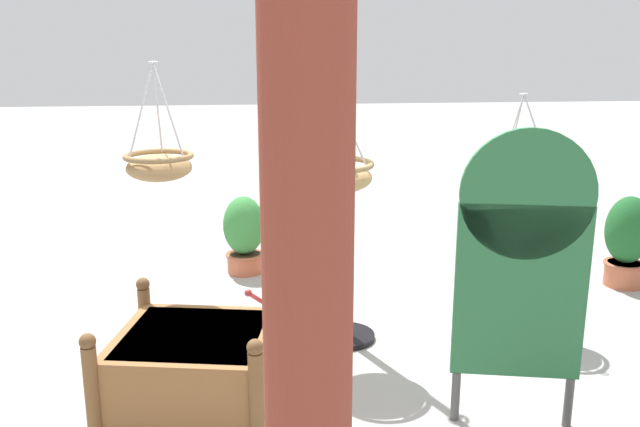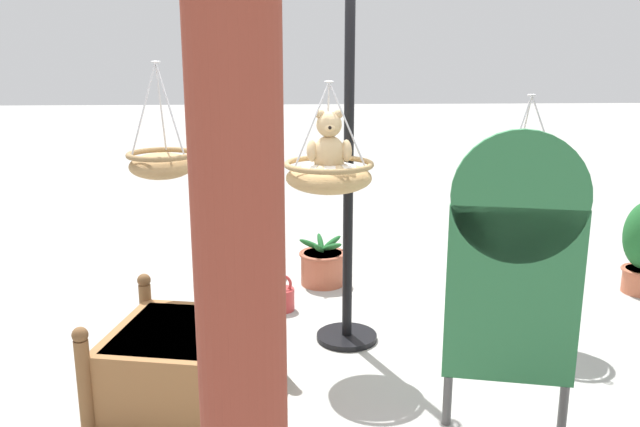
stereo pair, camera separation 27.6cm
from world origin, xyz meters
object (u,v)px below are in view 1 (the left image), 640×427
(hanging_basket_left_high, at_px, (518,172))
(potted_plant_tall_leafy, at_px, (244,234))
(teddy_bear, at_px, (330,147))
(wooden_planter_box, at_px, (195,366))
(potted_plant_fern_front, at_px, (627,240))
(greenhouse_pillar_left, at_px, (308,326))
(display_sign_board, at_px, (523,257))
(display_pole_central, at_px, (346,234))
(potted_plant_bushy_green, at_px, (313,265))
(hanging_basket_with_teddy, at_px, (329,175))
(watering_can, at_px, (275,299))
(hanging_basket_right_low, at_px, (159,165))

(hanging_basket_left_high, height_order, potted_plant_tall_leafy, hanging_basket_left_high)
(teddy_bear, relative_size, wooden_planter_box, 0.38)
(potted_plant_fern_front, height_order, potted_plant_tall_leafy, potted_plant_fern_front)
(greenhouse_pillar_left, height_order, potted_plant_fern_front, greenhouse_pillar_left)
(hanging_basket_left_high, height_order, display_sign_board, hanging_basket_left_high)
(potted_plant_tall_leafy, bearing_deg, greenhouse_pillar_left, 92.43)
(hanging_basket_left_high, xyz_separation_m, display_sign_board, (0.50, 1.30, -0.21))
(display_pole_central, xyz_separation_m, potted_plant_bushy_green, (0.12, -1.18, -0.62))
(hanging_basket_with_teddy, height_order, watering_can, hanging_basket_with_teddy)
(teddy_bear, bearing_deg, wooden_planter_box, 32.11)
(potted_plant_tall_leafy, xyz_separation_m, display_sign_board, (-1.50, 2.78, 0.62))
(hanging_basket_with_teddy, xyz_separation_m, hanging_basket_right_low, (1.09, -0.11, 0.07))
(hanging_basket_right_low, height_order, potted_plant_fern_front, hanging_basket_right_low)
(hanging_basket_left_high, bearing_deg, greenhouse_pillar_left, 58.68)
(hanging_basket_right_low, distance_m, watering_can, 1.62)
(potted_plant_fern_front, bearing_deg, hanging_basket_with_teddy, 21.22)
(hanging_basket_right_low, relative_size, display_sign_board, 0.45)
(greenhouse_pillar_left, relative_size, potted_plant_bushy_green, 6.51)
(greenhouse_pillar_left, xyz_separation_m, potted_plant_bushy_green, (-0.42, -4.06, -1.21))
(greenhouse_pillar_left, bearing_deg, potted_plant_bushy_green, -95.86)
(wooden_planter_box, bearing_deg, hanging_basket_left_high, -158.55)
(hanging_basket_with_teddy, bearing_deg, greenhouse_pillar_left, 81.70)
(wooden_planter_box, bearing_deg, potted_plant_tall_leafy, -97.02)
(potted_plant_fern_front, bearing_deg, hanging_basket_left_high, 28.69)
(display_pole_central, bearing_deg, hanging_basket_with_teddy, 59.04)
(display_pole_central, distance_m, hanging_basket_right_low, 1.36)
(hanging_basket_with_teddy, xyz_separation_m, watering_can, (0.34, -0.83, -1.17))
(hanging_basket_with_teddy, height_order, greenhouse_pillar_left, greenhouse_pillar_left)
(hanging_basket_right_low, height_order, greenhouse_pillar_left, greenhouse_pillar_left)
(hanging_basket_with_teddy, distance_m, potted_plant_bushy_green, 1.80)
(teddy_bear, distance_m, display_sign_board, 1.40)
(potted_plant_tall_leafy, bearing_deg, wooden_planter_box, 82.98)
(greenhouse_pillar_left, xyz_separation_m, wooden_planter_box, (0.48, -2.07, -1.14))
(hanging_basket_with_teddy, bearing_deg, wooden_planter_box, 33.12)
(display_pole_central, relative_size, teddy_bear, 6.02)
(potted_plant_fern_front, height_order, potted_plant_bushy_green, potted_plant_fern_front)
(display_sign_board, bearing_deg, hanging_basket_right_low, -28.03)
(teddy_bear, distance_m, hanging_basket_left_high, 1.49)
(greenhouse_pillar_left, bearing_deg, display_pole_central, -100.50)
(hanging_basket_left_high, distance_m, potted_plant_bushy_green, 2.04)
(display_pole_central, relative_size, hanging_basket_left_high, 3.68)
(greenhouse_pillar_left, height_order, wooden_planter_box, greenhouse_pillar_left)
(hanging_basket_left_high, relative_size, watering_can, 1.97)
(display_pole_central, xyz_separation_m, display_sign_board, (-0.77, 1.21, 0.20))
(hanging_basket_with_teddy, distance_m, display_sign_board, 1.36)
(display_pole_central, bearing_deg, greenhouse_pillar_left, 79.50)
(hanging_basket_right_low, distance_m, display_sign_board, 2.31)
(potted_plant_tall_leafy, height_order, display_sign_board, display_sign_board)
(hanging_basket_with_teddy, xyz_separation_m, greenhouse_pillar_left, (0.38, 2.63, 0.12))
(display_sign_board, bearing_deg, greenhouse_pillar_left, 51.89)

